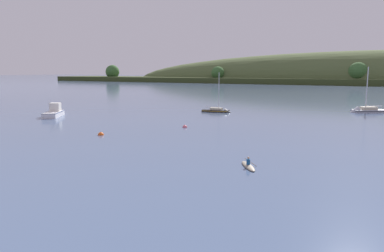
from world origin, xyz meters
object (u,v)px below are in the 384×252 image
(mooring_buoy_foreground, at_px, (185,127))
(mooring_buoy_off_fishing_boat, at_px, (101,135))
(canoe_with_paddler, at_px, (248,166))
(sailboat_midwater_white, at_px, (365,112))
(fishing_boat_moored, at_px, (55,113))
(sailboat_near_mooring, at_px, (219,112))

(mooring_buoy_foreground, distance_m, mooring_buoy_off_fishing_boat, 12.69)
(canoe_with_paddler, height_order, mooring_buoy_off_fishing_boat, canoe_with_paddler)
(canoe_with_paddler, xyz_separation_m, mooring_buoy_foreground, (-15.46, 17.67, -0.10))
(sailboat_midwater_white, height_order, fishing_boat_moored, sailboat_midwater_white)
(canoe_with_paddler, bearing_deg, sailboat_midwater_white, -41.47)
(sailboat_near_mooring, bearing_deg, mooring_buoy_off_fishing_boat, -102.27)
(sailboat_near_mooring, relative_size, fishing_boat_moored, 1.29)
(mooring_buoy_foreground, relative_size, mooring_buoy_off_fishing_boat, 0.92)
(mooring_buoy_off_fishing_boat, bearing_deg, fishing_boat_moored, 150.29)
(sailboat_near_mooring, relative_size, canoe_with_paddler, 2.68)
(sailboat_near_mooring, height_order, mooring_buoy_foreground, sailboat_near_mooring)
(sailboat_midwater_white, xyz_separation_m, canoe_with_paddler, (-7.76, -51.55, -0.02))
(fishing_boat_moored, distance_m, mooring_buoy_off_fishing_boat, 24.30)
(sailboat_near_mooring, distance_m, fishing_boat_moored, 31.60)
(fishing_boat_moored, relative_size, mooring_buoy_off_fishing_boat, 8.13)
(sailboat_near_mooring, relative_size, mooring_buoy_foreground, 11.34)
(canoe_with_paddler, distance_m, mooring_buoy_off_fishing_boat, 23.23)
(fishing_boat_moored, height_order, mooring_buoy_foreground, fishing_boat_moored)
(canoe_with_paddler, bearing_deg, sailboat_near_mooring, -7.11)
(mooring_buoy_off_fishing_boat, bearing_deg, mooring_buoy_foreground, 58.04)
(mooring_buoy_foreground, height_order, mooring_buoy_off_fishing_boat, mooring_buoy_off_fishing_boat)
(canoe_with_paddler, bearing_deg, mooring_buoy_foreground, 8.29)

